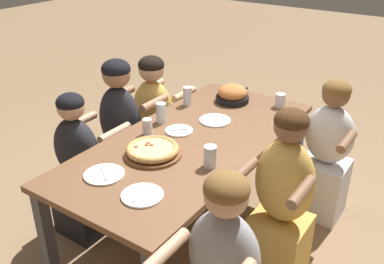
{
  "coord_description": "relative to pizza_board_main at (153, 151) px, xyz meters",
  "views": [
    {
      "loc": [
        -2.08,
        -1.41,
        2.1
      ],
      "look_at": [
        0.0,
        0.0,
        0.84
      ],
      "focal_mm": 40.0,
      "sensor_mm": 36.0,
      "label": 1
    }
  ],
  "objects": [
    {
      "name": "diner_near_right",
      "position": [
        1.09,
        -0.76,
        -0.31
      ],
      "size": [
        0.51,
        0.4,
        1.11
      ],
      "rotation": [
        0.0,
        0.0,
        1.57
      ],
      "color": "silver",
      "rests_on": "ground"
    },
    {
      "name": "drinking_glass_b",
      "position": [
        0.77,
        0.28,
        0.04
      ],
      "size": [
        0.07,
        0.07,
        0.15
      ],
      "color": "silver",
      "rests_on": "dining_table"
    },
    {
      "name": "empty_plate_a",
      "position": [
        0.36,
        0.06,
        -0.03
      ],
      "size": [
        0.19,
        0.19,
        0.02
      ],
      "color": "white",
      "rests_on": "dining_table"
    },
    {
      "name": "diner_far_midleft",
      "position": [
        -0.08,
        0.61,
        -0.33
      ],
      "size": [
        0.51,
        0.4,
        1.09
      ],
      "rotation": [
        0.0,
        0.0,
        -1.57
      ],
      "color": "#232328",
      "rests_on": "ground"
    },
    {
      "name": "empty_plate_d",
      "position": [
        -0.34,
        0.08,
        -0.03
      ],
      "size": [
        0.23,
        0.23,
        0.02
      ],
      "color": "white",
      "rests_on": "dining_table"
    },
    {
      "name": "empty_plate_b",
      "position": [
        0.64,
        -0.06,
        -0.03
      ],
      "size": [
        0.23,
        0.23,
        0.02
      ],
      "color": "white",
      "rests_on": "dining_table"
    },
    {
      "name": "ground_plane",
      "position": [
        0.32,
        -0.08,
        -0.82
      ],
      "size": [
        18.0,
        18.0,
        0.0
      ],
      "primitive_type": "plane",
      "color": "#896B4C",
      "rests_on": "ground"
    },
    {
      "name": "diner_far_center",
      "position": [
        0.36,
        0.61,
        -0.26
      ],
      "size": [
        0.51,
        0.4,
        1.21
      ],
      "rotation": [
        0.0,
        0.0,
        -1.57
      ],
      "color": "#232328",
      "rests_on": "ground"
    },
    {
      "name": "diner_near_center",
      "position": [
        0.27,
        -0.76,
        -0.28
      ],
      "size": [
        0.51,
        0.4,
        1.19
      ],
      "rotation": [
        0.0,
        0.0,
        1.57
      ],
      "color": "gold",
      "rests_on": "ground"
    },
    {
      "name": "empty_plate_c",
      "position": [
        -0.37,
        -0.23,
        -0.03
      ],
      "size": [
        0.23,
        0.23,
        0.02
      ],
      "color": "white",
      "rests_on": "dining_table"
    },
    {
      "name": "drinking_glass_d",
      "position": [
        0.41,
        0.25,
        0.03
      ],
      "size": [
        0.07,
        0.07,
        0.15
      ],
      "color": "silver",
      "rests_on": "dining_table"
    },
    {
      "name": "drinking_glass_c",
      "position": [
        1.15,
        -0.33,
        0.02
      ],
      "size": [
        0.08,
        0.08,
        0.1
      ],
      "color": "silver",
      "rests_on": "dining_table"
    },
    {
      "name": "drinking_glass_a",
      "position": [
        0.2,
        0.21,
        0.02
      ],
      "size": [
        0.07,
        0.07,
        0.11
      ],
      "color": "silver",
      "rests_on": "dining_table"
    },
    {
      "name": "dining_table",
      "position": [
        0.32,
        -0.08,
        -0.12
      ],
      "size": [
        1.98,
        0.93,
        0.79
      ],
      "color": "brown",
      "rests_on": "ground"
    },
    {
      "name": "skillet_bowl",
      "position": [
        1.03,
        0.02,
        0.03
      ],
      "size": [
        0.38,
        0.26,
        0.14
      ],
      "color": "black",
      "rests_on": "dining_table"
    },
    {
      "name": "diner_far_midright",
      "position": [
        0.75,
        0.61,
        -0.29
      ],
      "size": [
        0.51,
        0.4,
        1.14
      ],
      "rotation": [
        0.0,
        0.0,
        -1.57
      ],
      "color": "gold",
      "rests_on": "ground"
    },
    {
      "name": "pizza_board_main",
      "position": [
        0.0,
        0.0,
        0.0
      ],
      "size": [
        0.36,
        0.36,
        0.06
      ],
      "color": "brown",
      "rests_on": "dining_table"
    },
    {
      "name": "drinking_glass_e",
      "position": [
        0.09,
        -0.36,
        0.03
      ],
      "size": [
        0.08,
        0.08,
        0.13
      ],
      "color": "silver",
      "rests_on": "dining_table"
    }
  ]
}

